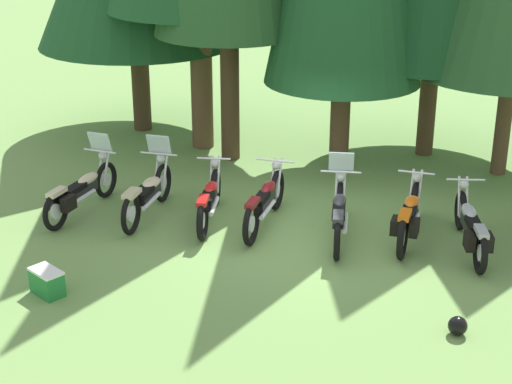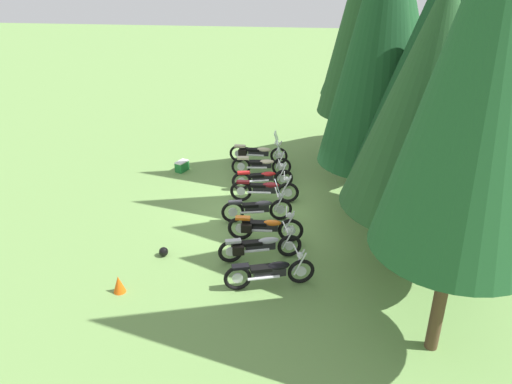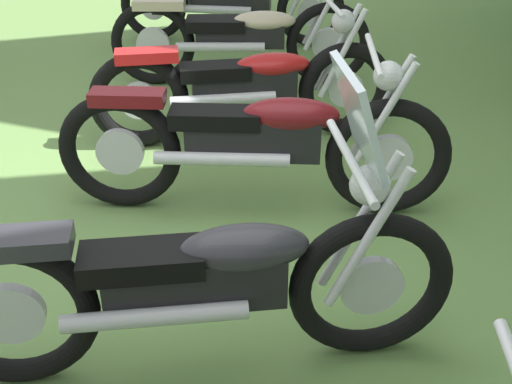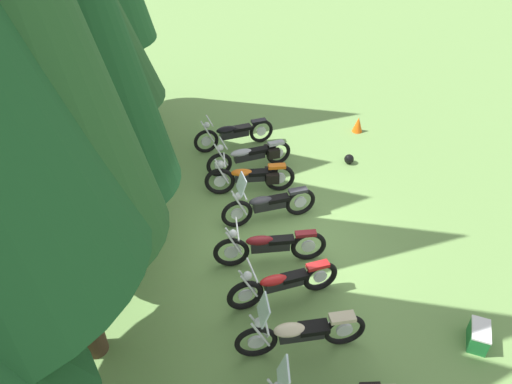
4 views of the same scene
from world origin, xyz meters
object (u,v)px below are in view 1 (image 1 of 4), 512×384
(motorcycle_2, at_px, (210,199))
(motorcycle_4, at_px, (339,213))
(motorcycle_3, at_px, (265,201))
(dropped_helmet, at_px, (458,326))
(motorcycle_5, at_px, (409,216))
(motorcycle_6, at_px, (471,227))
(picnic_cooler, at_px, (47,282))
(motorcycle_1, at_px, (148,192))
(motorcycle_0, at_px, (81,190))

(motorcycle_2, xyz_separation_m, motorcycle_4, (2.37, 0.06, 0.04))
(motorcycle_3, bearing_deg, dropped_helmet, -127.68)
(motorcycle_2, relative_size, motorcycle_5, 0.97)
(motorcycle_3, height_order, motorcycle_6, motorcycle_3)
(motorcycle_3, distance_m, motorcycle_4, 1.38)
(dropped_helmet, bearing_deg, motorcycle_3, 144.57)
(picnic_cooler, bearing_deg, motorcycle_4, 42.71)
(motorcycle_5, xyz_separation_m, dropped_helmet, (1.13, -2.80, -0.33))
(motorcycle_1, bearing_deg, motorcycle_6, -90.20)
(motorcycle_0, height_order, motorcycle_3, motorcycle_0)
(picnic_cooler, relative_size, dropped_helmet, 2.30)
(motorcycle_2, bearing_deg, picnic_cooler, 145.42)
(motorcycle_0, distance_m, motorcycle_4, 4.78)
(motorcycle_4, height_order, dropped_helmet, motorcycle_4)
(picnic_cooler, bearing_deg, motorcycle_3, 56.75)
(motorcycle_0, xyz_separation_m, picnic_cooler, (1.11, -2.87, -0.26))
(picnic_cooler, height_order, dropped_helmet, picnic_cooler)
(motorcycle_2, bearing_deg, motorcycle_1, 83.44)
(motorcycle_5, bearing_deg, motorcycle_2, 94.41)
(motorcycle_0, height_order, motorcycle_4, motorcycle_4)
(motorcycle_2, height_order, motorcycle_4, motorcycle_4)
(motorcycle_6, height_order, dropped_helmet, motorcycle_6)
(motorcycle_0, bearing_deg, picnic_cooler, -156.50)
(motorcycle_5, bearing_deg, motorcycle_4, 103.19)
(motorcycle_3, bearing_deg, motorcycle_4, -96.61)
(picnic_cooler, bearing_deg, motorcycle_0, 111.11)
(motorcycle_2, xyz_separation_m, picnic_cooler, (-1.27, -3.31, -0.23))
(motorcycle_6, distance_m, dropped_helmet, 2.76)
(motorcycle_4, bearing_deg, motorcycle_6, -95.89)
(motorcycle_1, distance_m, motorcycle_5, 4.71)
(motorcycle_0, bearing_deg, motorcycle_1, -74.09)
(motorcycle_1, bearing_deg, motorcycle_0, 98.94)
(motorcycle_0, distance_m, motorcycle_5, 5.97)
(motorcycle_1, relative_size, motorcycle_4, 1.02)
(motorcycle_4, bearing_deg, motorcycle_2, 79.26)
(motorcycle_1, distance_m, motorcycle_6, 5.74)
(motorcycle_0, relative_size, motorcycle_5, 1.04)
(motorcycle_1, bearing_deg, motorcycle_5, -88.51)
(motorcycle_2, distance_m, dropped_helmet, 5.27)
(motorcycle_0, bearing_deg, motorcycle_3, -77.58)
(motorcycle_4, xyz_separation_m, picnic_cooler, (-3.65, -3.37, -0.27))
(motorcycle_4, height_order, picnic_cooler, motorcycle_4)
(motorcycle_1, height_order, motorcycle_2, motorcycle_1)
(picnic_cooler, bearing_deg, motorcycle_5, 37.37)
(motorcycle_1, bearing_deg, motorcycle_4, -91.36)
(motorcycle_5, height_order, motorcycle_6, motorcycle_5)
(motorcycle_1, height_order, picnic_cooler, motorcycle_1)
(motorcycle_3, height_order, dropped_helmet, motorcycle_3)
(picnic_cooler, distance_m, dropped_helmet, 6.00)
(motorcycle_6, bearing_deg, dropped_helmet, 166.00)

